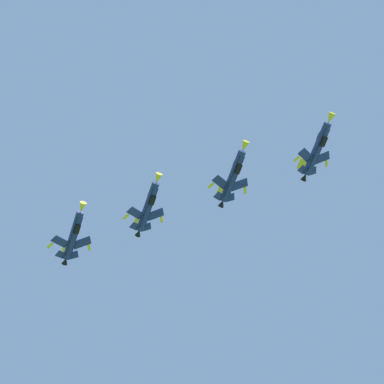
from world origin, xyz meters
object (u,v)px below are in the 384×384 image
fighter_jet_left_wing (233,175)px  fighter_jet_left_outer (74,234)px  fighter_jet_lead (317,148)px  fighter_jet_right_wing (148,206)px

fighter_jet_left_wing → fighter_jet_left_outer: (-19.92, 32.34, -1.23)m
fighter_jet_lead → fighter_jet_left_wing: (-10.52, 15.79, -0.01)m
fighter_jet_left_outer → fighter_jet_lead: bearing=140.5°
fighter_jet_right_wing → fighter_jet_lead: bearing=140.0°
fighter_jet_lead → fighter_jet_left_outer: bearing=-39.5°
fighter_jet_right_wing → fighter_jet_left_outer: size_ratio=1.00×
fighter_jet_left_wing → fighter_jet_right_wing: (-10.24, 17.62, 1.42)m
fighter_jet_lead → fighter_jet_left_wing: 18.98m
fighter_jet_right_wing → fighter_jet_left_wing: bearing=138.4°
fighter_jet_left_wing → fighter_jet_lead: bearing=141.9°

